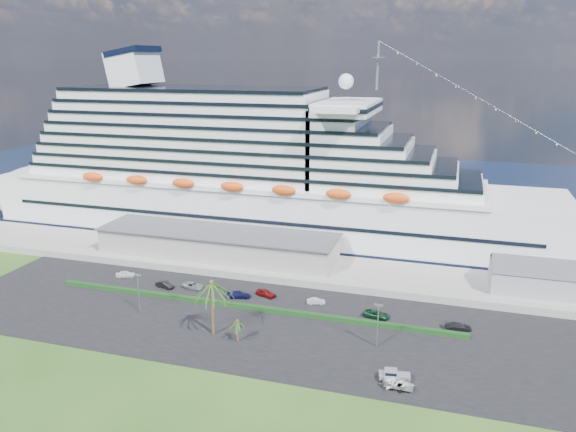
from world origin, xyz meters
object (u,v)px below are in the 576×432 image
(cruise_ship, at_px, (262,179))
(boat_trailer, at_px, (399,384))
(parked_car_3, at_px, (239,295))
(pickup_truck, at_px, (394,375))

(cruise_ship, relative_size, boat_trailer, 33.85)
(parked_car_3, bearing_deg, boat_trailer, -137.31)
(parked_car_3, distance_m, boat_trailer, 44.48)
(cruise_ship, xyz_separation_m, boat_trailer, (46.75, -68.48, -15.51))
(parked_car_3, relative_size, boat_trailer, 0.90)
(parked_car_3, xyz_separation_m, boat_trailer, (36.73, -25.08, 0.33))
(parked_car_3, height_order, pickup_truck, pickup_truck)
(cruise_ship, height_order, boat_trailer, cruise_ship)
(cruise_ship, xyz_separation_m, pickup_truck, (45.75, -66.01, -15.61))
(boat_trailer, bearing_deg, parked_car_3, 145.67)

